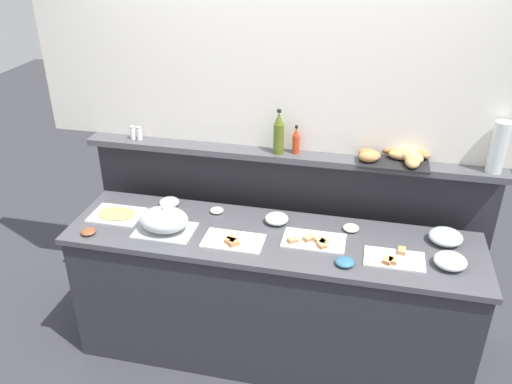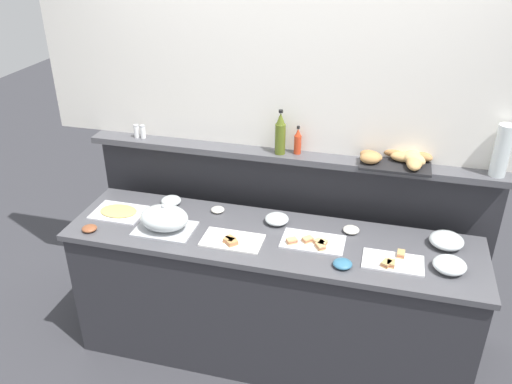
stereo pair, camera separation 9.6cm
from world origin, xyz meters
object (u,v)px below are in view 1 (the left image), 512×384
at_px(cold_cuts_platter, 117,214).
at_px(bread_basket, 399,156).
at_px(glass_bowl_medium, 450,261).
at_px(sandwich_platter_front, 233,241).
at_px(salt_shaker, 133,133).
at_px(water_carafe, 499,147).
at_px(condiment_bowl_teal, 217,210).
at_px(condiment_bowl_dark, 88,232).
at_px(condiment_bowl_red, 345,262).
at_px(glass_bowl_small, 277,219).
at_px(olive_oil_bottle, 279,134).
at_px(serving_cloche, 164,221).
at_px(condiment_bowl_cream, 351,228).
at_px(hot_sauce_bottle, 296,141).
at_px(sandwich_platter_side, 314,241).
at_px(glass_bowl_large, 446,237).
at_px(glass_bowl_extra, 169,202).
at_px(pepper_shaker, 139,133).
at_px(sandwich_platter_rear, 394,259).

distance_m(cold_cuts_platter, bread_basket, 1.72).
bearing_deg(glass_bowl_medium, bread_basket, 121.35).
relative_size(sandwich_platter_front, salt_shaker, 3.94).
bearing_deg(sandwich_platter_front, water_carafe, 20.34).
height_order(condiment_bowl_teal, condiment_bowl_dark, condiment_bowl_dark).
xyz_separation_m(condiment_bowl_dark, condiment_bowl_red, (1.47, 0.02, 0.00)).
distance_m(glass_bowl_small, olive_oil_bottle, 0.51).
height_order(serving_cloche, condiment_bowl_cream, serving_cloche).
bearing_deg(condiment_bowl_cream, water_carafe, 17.95).
xyz_separation_m(condiment_bowl_cream, hot_sauce_bottle, (-0.38, 0.25, 0.41)).
distance_m(sandwich_platter_side, glass_bowl_large, 0.74).
xyz_separation_m(condiment_bowl_teal, bread_basket, (1.05, 0.22, 0.37)).
bearing_deg(condiment_bowl_cream, glass_bowl_extra, 177.81).
height_order(pepper_shaker, bread_basket, pepper_shaker).
distance_m(condiment_bowl_teal, pepper_shaker, 0.71).
height_order(sandwich_platter_front, cold_cuts_platter, sandwich_platter_front).
xyz_separation_m(hot_sauce_bottle, water_carafe, (1.13, -0.01, 0.07)).
xyz_separation_m(sandwich_platter_side, serving_cloche, (-0.86, -0.08, 0.06)).
bearing_deg(sandwich_platter_side, olive_oil_bottle, 125.53).
height_order(salt_shaker, bread_basket, salt_shaker).
bearing_deg(bread_basket, pepper_shaker, -179.72).
bearing_deg(glass_bowl_large, glass_bowl_medium, -88.96).
distance_m(sandwich_platter_side, water_carafe, 1.14).
bearing_deg(hot_sauce_bottle, glass_bowl_large, -16.36).
bearing_deg(glass_bowl_extra, olive_oil_bottle, 15.69).
bearing_deg(sandwich_platter_rear, bread_basket, 92.08).
relative_size(serving_cloche, glass_bowl_large, 1.81).
relative_size(glass_bowl_medium, salt_shaker, 1.97).
xyz_separation_m(salt_shaker, water_carafe, (2.18, 0.00, 0.11)).
xyz_separation_m(salt_shaker, bread_basket, (1.66, 0.01, -0.01)).
height_order(sandwich_platter_side, glass_bowl_small, glass_bowl_small).
bearing_deg(cold_cuts_platter, water_carafe, 10.18).
bearing_deg(water_carafe, condiment_bowl_cream, -162.05).
bearing_deg(olive_oil_bottle, serving_cloche, -140.10).
relative_size(olive_oil_bottle, hot_sauce_bottle, 1.57).
relative_size(salt_shaker, water_carafe, 0.29).
height_order(sandwich_platter_rear, glass_bowl_extra, glass_bowl_extra).
relative_size(sandwich_platter_front, condiment_bowl_dark, 3.92).
distance_m(glass_bowl_extra, condiment_bowl_teal, 0.32).
distance_m(cold_cuts_platter, serving_cloche, 0.38).
xyz_separation_m(olive_oil_bottle, hot_sauce_bottle, (0.10, 0.03, -0.05)).
height_order(sandwich_platter_front, olive_oil_bottle, olive_oil_bottle).
bearing_deg(glass_bowl_small, condiment_bowl_red, -38.47).
relative_size(sandwich_platter_rear, water_carafe, 1.08).
bearing_deg(sandwich_platter_rear, condiment_bowl_red, -158.40).
xyz_separation_m(glass_bowl_small, bread_basket, (0.67, 0.26, 0.36)).
bearing_deg(condiment_bowl_dark, condiment_bowl_cream, 14.14).
xyz_separation_m(glass_bowl_medium, pepper_shaker, (-1.92, 0.49, 0.36)).
relative_size(hot_sauce_bottle, bread_basket, 0.39).
relative_size(serving_cloche, glass_bowl_small, 2.39).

